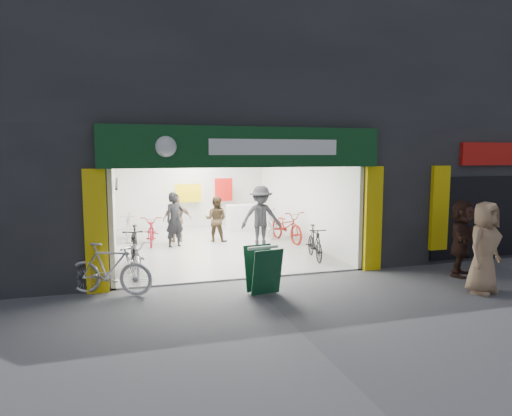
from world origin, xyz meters
name	(u,v)px	position (x,y,z in m)	size (l,w,h in m)	color
ground	(246,280)	(0.00, 0.00, 0.00)	(60.00, 60.00, 0.00)	#56565B
building	(232,111)	(0.91, 4.99, 4.31)	(17.00, 10.27, 8.00)	#232326
bike_left_front	(138,256)	(-2.39, 1.23, 0.44)	(0.59, 1.69, 0.89)	#ABAAAF
bike_left_midfront	(134,247)	(-2.44, 1.95, 0.53)	(0.50, 1.77, 1.06)	black
bike_left_midback	(152,230)	(-1.80, 4.81, 0.48)	(0.64, 1.83, 0.96)	maroon
bike_left_back	(128,227)	(-2.50, 5.66, 0.48)	(0.45, 1.58, 0.95)	#A7A7AC
bike_right_front	(315,243)	(2.34, 1.37, 0.47)	(0.45, 1.58, 0.95)	black
bike_right_mid	(287,226)	(2.50, 3.99, 0.53)	(0.70, 2.01, 1.06)	maroon
bike_right_back	(264,221)	(2.05, 5.06, 0.56)	(0.53, 1.86, 1.12)	#B7B6BB
parked_bike	(110,269)	(-3.00, -0.30, 0.55)	(0.51, 1.82, 1.09)	silver
customer_a	(175,220)	(-1.14, 4.12, 0.86)	(0.63, 0.41, 1.73)	black
customer_b	(216,219)	(0.26, 4.63, 0.76)	(0.74, 0.58, 1.52)	#3C2D1B
customer_c	(261,217)	(1.41, 3.36, 0.96)	(1.24, 0.71, 1.92)	black
customer_d	(177,219)	(-0.97, 4.88, 0.78)	(0.92, 0.38, 1.57)	#896B50
pedestrian_near	(484,248)	(4.47, -2.40, 0.96)	(0.94, 0.61, 1.93)	#987658
pedestrian_far	(462,238)	(5.00, -1.14, 0.91)	(1.69, 0.54, 1.82)	#331E17
sandwich_board	(263,269)	(0.03, -1.16, 0.54)	(0.70, 0.72, 0.98)	#0F3F24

